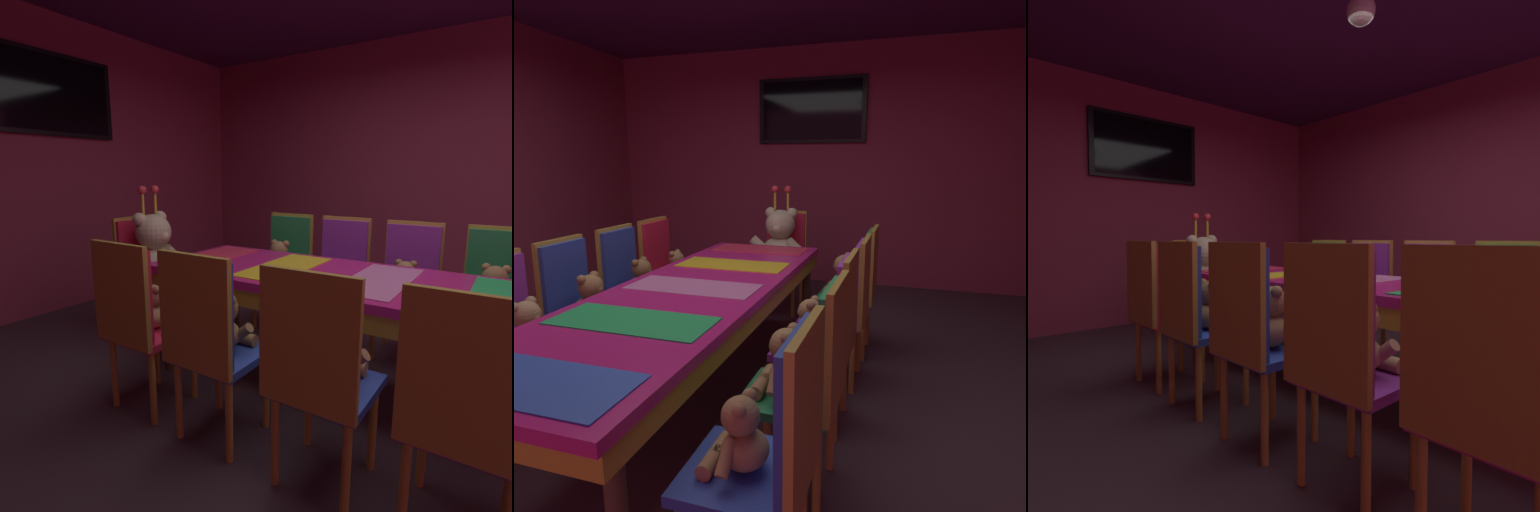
# 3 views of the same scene
# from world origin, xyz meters

# --- Properties ---
(ground_plane) EXTENTS (7.90, 7.90, 0.00)m
(ground_plane) POSITION_xyz_m (0.00, 0.00, 0.00)
(ground_plane) COLOR #3F2D38
(wall_back) EXTENTS (5.20, 0.12, 2.80)m
(wall_back) POSITION_xyz_m (0.00, 3.20, 1.40)
(wall_back) COLOR #99334C
(wall_back) RESTS_ON ground_plane
(wall_right) EXTENTS (0.12, 6.40, 2.80)m
(wall_right) POSITION_xyz_m (2.60, 0.00, 1.40)
(wall_right) COLOR #99334C
(wall_right) RESTS_ON ground_plane
(banquet_table) EXTENTS (0.90, 2.88, 0.75)m
(banquet_table) POSITION_xyz_m (0.00, -0.00, 0.66)
(banquet_table) COLOR #C61E72
(banquet_table) RESTS_ON ground_plane
(chair_left_1) EXTENTS (0.42, 0.41, 0.98)m
(chair_left_1) POSITION_xyz_m (-0.83, -0.55, 0.60)
(chair_left_1) COLOR purple
(chair_left_1) RESTS_ON ground_plane
(teddy_left_1) EXTENTS (0.25, 0.32, 0.30)m
(teddy_left_1) POSITION_xyz_m (-0.69, -0.55, 0.59)
(teddy_left_1) COLOR tan
(teddy_left_1) RESTS_ON chair_left_1
(chair_left_2) EXTENTS (0.42, 0.41, 0.98)m
(chair_left_2) POSITION_xyz_m (-0.85, -0.01, 0.60)
(chair_left_2) COLOR #2D47B2
(chair_left_2) RESTS_ON ground_plane
(teddy_left_2) EXTENTS (0.26, 0.33, 0.31)m
(teddy_left_2) POSITION_xyz_m (-0.71, -0.01, 0.59)
(teddy_left_2) COLOR #9E7247
(teddy_left_2) RESTS_ON chair_left_2
(chair_left_3) EXTENTS (0.42, 0.41, 0.98)m
(chair_left_3) POSITION_xyz_m (-0.85, 0.55, 0.60)
(chair_left_3) COLOR #2D47B2
(chair_left_3) RESTS_ON ground_plane
(teddy_left_3) EXTENTS (0.24, 0.31, 0.30)m
(teddy_left_3) POSITION_xyz_m (-0.71, 0.55, 0.59)
(teddy_left_3) COLOR olive
(teddy_left_3) RESTS_ON chair_left_3
(chair_left_4) EXTENTS (0.42, 0.41, 0.98)m
(chair_left_4) POSITION_xyz_m (-0.85, 1.07, 0.60)
(chair_left_4) COLOR red
(chair_left_4) RESTS_ON ground_plane
(teddy_left_4) EXTENTS (0.21, 0.28, 0.26)m
(teddy_left_4) POSITION_xyz_m (-0.70, 1.07, 0.57)
(teddy_left_4) COLOR #9E7247
(teddy_left_4) RESTS_ON chair_left_4
(chair_right_1) EXTENTS (0.42, 0.41, 0.98)m
(chair_right_1) POSITION_xyz_m (0.85, -0.53, 0.60)
(chair_right_1) COLOR #268C4C
(chair_right_1) RESTS_ON ground_plane
(teddy_right_1) EXTENTS (0.25, 0.32, 0.30)m
(teddy_right_1) POSITION_xyz_m (0.71, -0.53, 0.59)
(teddy_right_1) COLOR #9E7247
(teddy_right_1) RESTS_ON chair_right_1
(chair_right_2) EXTENTS (0.42, 0.41, 0.98)m
(chair_right_2) POSITION_xyz_m (0.83, 0.03, 0.60)
(chair_right_2) COLOR purple
(chair_right_2) RESTS_ON ground_plane
(teddy_right_2) EXTENTS (0.22, 0.29, 0.27)m
(teddy_right_2) POSITION_xyz_m (0.69, 0.03, 0.57)
(teddy_right_2) COLOR #9E7247
(teddy_right_2) RESTS_ON chair_right_2
(chair_right_3) EXTENTS (0.42, 0.41, 0.98)m
(chair_right_3) POSITION_xyz_m (0.86, 0.57, 0.60)
(chair_right_3) COLOR purple
(chair_right_3) RESTS_ON ground_plane
(chair_right_4) EXTENTS (0.42, 0.41, 0.98)m
(chair_right_4) POSITION_xyz_m (0.87, 1.08, 0.60)
(chair_right_4) COLOR #268C4C
(chair_right_4) RESTS_ON ground_plane
(teddy_right_4) EXTENTS (0.26, 0.33, 0.32)m
(teddy_right_4) POSITION_xyz_m (0.72, 1.08, 0.59)
(teddy_right_4) COLOR #9E7247
(teddy_right_4) RESTS_ON chair_right_4
(throne_chair) EXTENTS (0.41, 0.42, 0.98)m
(throne_chair) POSITION_xyz_m (0.00, 1.98, 0.60)
(throne_chair) COLOR red
(throne_chair) RESTS_ON ground_plane
(king_teddy_bear) EXTENTS (0.61, 0.47, 0.78)m
(king_teddy_bear) POSITION_xyz_m (0.00, 1.82, 0.71)
(king_teddy_bear) COLOR beige
(king_teddy_bear) RESTS_ON throne_chair
(wall_tv) EXTENTS (1.27, 0.06, 0.74)m
(wall_tv) POSITION_xyz_m (0.00, 3.11, 2.05)
(wall_tv) COLOR black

